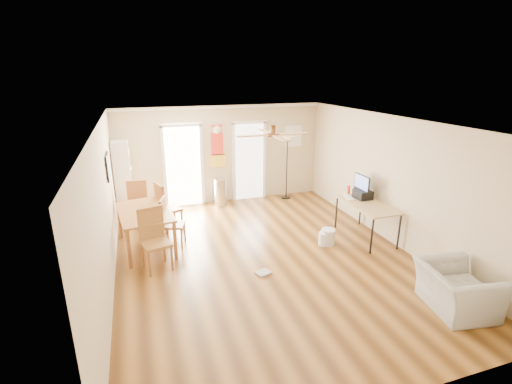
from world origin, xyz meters
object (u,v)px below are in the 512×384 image
object	(u,v)px
dining_table	(146,229)
armchair	(456,289)
bookshelf	(123,179)
dining_chair_right_b	(174,222)
trash_can	(220,192)
printer	(363,194)
wastebasket_b	(324,239)
wastebasket_a	(328,237)
dining_chair_far	(139,201)
dining_chair_right_a	(169,206)
dining_chair_near	(156,241)
computer_desk	(366,221)
torchiere_lamp	(287,168)

from	to	relation	value
dining_table	armchair	size ratio (longest dim) A/B	1.54
bookshelf	dining_chair_right_b	size ratio (longest dim) A/B	1.86
bookshelf	trash_can	world-z (taller)	bookshelf
trash_can	printer	size ratio (longest dim) A/B	1.99
dining_table	wastebasket_b	xyz separation A→B (m)	(3.49, -1.04, -0.26)
wastebasket_a	armchair	xyz separation A→B (m)	(0.73, -2.55, 0.17)
trash_can	wastebasket_a	size ratio (longest dim) A/B	2.20
dining_chair_right_b	wastebasket_a	xyz separation A→B (m)	(3.02, -0.97, -0.34)
dining_chair_right_b	dining_chair_far	world-z (taller)	dining_chair_far
dining_chair_right_a	printer	size ratio (longest dim) A/B	3.00
dining_chair_near	trash_can	bearing A→B (deg)	43.82
dining_chair_near	printer	xyz separation A→B (m)	(4.46, 0.32, 0.30)
trash_can	dining_chair_far	bearing A→B (deg)	-165.19
wastebasket_b	armchair	xyz separation A→B (m)	(0.81, -2.55, 0.20)
dining_chair_far	dining_chair_near	bearing A→B (deg)	99.34
dining_table	computer_desk	xyz separation A→B (m)	(4.49, -0.99, -0.01)
printer	armchair	xyz separation A→B (m)	(-0.30, -2.95, -0.53)
bookshelf	armchair	xyz separation A→B (m)	(4.69, -5.58, -0.61)
dining_chair_right_a	wastebasket_b	xyz separation A→B (m)	(2.94, -1.82, -0.42)
dining_chair_near	wastebasket_a	xyz separation A→B (m)	(3.43, -0.07, -0.40)
dining_chair_far	printer	world-z (taller)	dining_chair_far
bookshelf	torchiere_lamp	distance (m)	4.29
dining_chair_near	computer_desk	distance (m)	4.35
dining_chair_far	trash_can	bearing A→B (deg)	-161.39
dining_chair_right_a	printer	xyz separation A→B (m)	(4.05, -1.42, 0.31)
dining_chair_near	computer_desk	bearing A→B (deg)	-14.34
bookshelf	printer	bearing A→B (deg)	-38.45
trash_can	computer_desk	bearing A→B (deg)	-49.98
dining_chair_near	wastebasket_a	distance (m)	3.45
dining_chair_far	dining_chair_right_b	bearing A→B (deg)	116.83
printer	armchair	world-z (taller)	printer
torchiere_lamp	dining_chair_right_a	bearing A→B (deg)	-160.37
wastebasket_a	torchiere_lamp	bearing A→B (deg)	83.85
trash_can	computer_desk	size ratio (longest dim) A/B	0.51
armchair	wastebasket_a	bearing A→B (deg)	25.90
bookshelf	torchiere_lamp	world-z (taller)	bookshelf
dining_chair_near	dining_chair_far	world-z (taller)	dining_chair_near
dining_table	trash_can	size ratio (longest dim) A/B	2.18
torchiere_lamp	wastebasket_b	size ratio (longest dim) A/B	6.51
bookshelf	printer	distance (m)	5.64
printer	armchair	size ratio (longest dim) A/B	0.36
armchair	dining_chair_near	bearing A→B (deg)	67.68
wastebasket_a	armchair	bearing A→B (deg)	-74.08
dining_table	printer	xyz separation A→B (m)	(4.60, -0.64, 0.46)
dining_chair_far	torchiere_lamp	world-z (taller)	torchiere_lamp
wastebasket_b	dining_chair_near	bearing A→B (deg)	178.72
dining_chair_far	wastebasket_b	bearing A→B (deg)	149.18
bookshelf	trash_can	distance (m)	2.46
dining_chair_right_b	bookshelf	bearing A→B (deg)	42.39
dining_table	dining_chair_far	distance (m)	1.44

